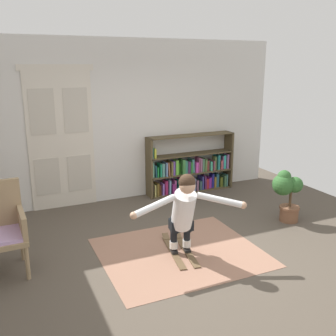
{
  "coord_description": "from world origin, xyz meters",
  "views": [
    {
      "loc": [
        -2.17,
        -4.1,
        2.45
      ],
      "look_at": [
        -0.05,
        0.63,
        1.05
      ],
      "focal_mm": 41.19,
      "sensor_mm": 36.0,
      "label": 1
    }
  ],
  "objects_px": {
    "skis_pair": "(179,250)",
    "potted_plant": "(287,192)",
    "bookshelf": "(190,170)",
    "person_skier": "(184,209)"
  },
  "relations": [
    {
      "from": "skis_pair",
      "to": "potted_plant",
      "type": "bearing_deg",
      "value": 7.22
    },
    {
      "from": "bookshelf",
      "to": "skis_pair",
      "type": "distance_m",
      "value": 2.61
    },
    {
      "from": "bookshelf",
      "to": "person_skier",
      "type": "height_order",
      "value": "person_skier"
    },
    {
      "from": "potted_plant",
      "to": "skis_pair",
      "type": "xyz_separation_m",
      "value": [
        -2.02,
        -0.26,
        -0.47
      ]
    },
    {
      "from": "skis_pair",
      "to": "bookshelf",
      "type": "bearing_deg",
      "value": 59.76
    },
    {
      "from": "bookshelf",
      "to": "potted_plant",
      "type": "height_order",
      "value": "bookshelf"
    },
    {
      "from": "skis_pair",
      "to": "person_skier",
      "type": "height_order",
      "value": "person_skier"
    },
    {
      "from": "bookshelf",
      "to": "potted_plant",
      "type": "xyz_separation_m",
      "value": [
        0.72,
        -1.97,
        0.06
      ]
    },
    {
      "from": "potted_plant",
      "to": "skis_pair",
      "type": "height_order",
      "value": "potted_plant"
    },
    {
      "from": "potted_plant",
      "to": "person_skier",
      "type": "height_order",
      "value": "person_skier"
    }
  ]
}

